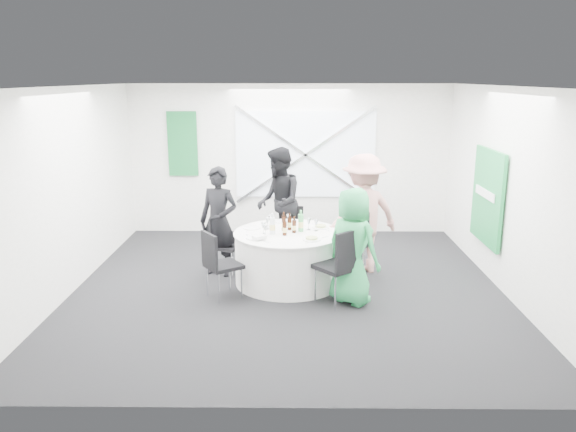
{
  "coord_description": "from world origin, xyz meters",
  "views": [
    {
      "loc": [
        0.08,
        -7.52,
        2.92
      ],
      "look_at": [
        0.0,
        0.2,
        1.0
      ],
      "focal_mm": 35.0,
      "sensor_mm": 36.0,
      "label": 1
    }
  ],
  "objects_px": {
    "chair_back_left": "(223,241)",
    "person_man_back": "(279,202)",
    "chair_front_right": "(341,261)",
    "person_woman_green": "(352,246)",
    "banquet_table": "(288,258)",
    "chair_front_left": "(218,260)",
    "clear_water_bottle": "(272,226)",
    "person_woman_pink": "(363,214)",
    "chair_back_right": "(353,236)",
    "chair_back": "(292,228)",
    "person_man_back_left": "(219,222)",
    "green_water_bottle": "(301,223)"
  },
  "relations": [
    {
      "from": "chair_front_right",
      "to": "person_woman_pink",
      "type": "xyz_separation_m",
      "value": [
        0.43,
        1.33,
        0.3
      ]
    },
    {
      "from": "chair_back_left",
      "to": "person_woman_pink",
      "type": "height_order",
      "value": "person_woman_pink"
    },
    {
      "from": "chair_front_left",
      "to": "chair_back_right",
      "type": "bearing_deg",
      "value": -95.61
    },
    {
      "from": "chair_back",
      "to": "person_woman_green",
      "type": "relative_size",
      "value": 0.54
    },
    {
      "from": "chair_front_left",
      "to": "chair_back_left",
      "type": "bearing_deg",
      "value": -30.92
    },
    {
      "from": "person_woman_pink",
      "to": "green_water_bottle",
      "type": "relative_size",
      "value": 5.86
    },
    {
      "from": "chair_back",
      "to": "chair_back_right",
      "type": "distance_m",
      "value": 1.22
    },
    {
      "from": "person_man_back_left",
      "to": "person_woman_green",
      "type": "xyz_separation_m",
      "value": [
        1.88,
        -1.08,
        -0.05
      ]
    },
    {
      "from": "green_water_bottle",
      "to": "chair_front_right",
      "type": "bearing_deg",
      "value": -59.88
    },
    {
      "from": "chair_front_right",
      "to": "green_water_bottle",
      "type": "distance_m",
      "value": 1.06
    },
    {
      "from": "person_man_back",
      "to": "person_man_back_left",
      "type": "bearing_deg",
      "value": -50.58
    },
    {
      "from": "banquet_table",
      "to": "person_woman_pink",
      "type": "distance_m",
      "value": 1.34
    },
    {
      "from": "green_water_bottle",
      "to": "person_man_back_left",
      "type": "bearing_deg",
      "value": 165.93
    },
    {
      "from": "person_woman_pink",
      "to": "person_woman_green",
      "type": "bearing_deg",
      "value": 53.26
    },
    {
      "from": "chair_front_left",
      "to": "green_water_bottle",
      "type": "distance_m",
      "value": 1.35
    },
    {
      "from": "chair_back_left",
      "to": "person_woman_pink",
      "type": "bearing_deg",
      "value": -64.8
    },
    {
      "from": "banquet_table",
      "to": "chair_front_right",
      "type": "relative_size",
      "value": 1.51
    },
    {
      "from": "chair_front_right",
      "to": "person_man_back_left",
      "type": "bearing_deg",
      "value": -74.54
    },
    {
      "from": "clear_water_bottle",
      "to": "chair_front_left",
      "type": "bearing_deg",
      "value": -141.5
    },
    {
      "from": "chair_back",
      "to": "clear_water_bottle",
      "type": "relative_size",
      "value": 2.85
    },
    {
      "from": "chair_front_left",
      "to": "green_water_bottle",
      "type": "height_order",
      "value": "green_water_bottle"
    },
    {
      "from": "chair_back",
      "to": "person_man_back",
      "type": "xyz_separation_m",
      "value": [
        -0.22,
        0.09,
        0.42
      ]
    },
    {
      "from": "chair_back",
      "to": "person_man_back_left",
      "type": "bearing_deg",
      "value": -139.97
    },
    {
      "from": "person_man_back",
      "to": "clear_water_bottle",
      "type": "distance_m",
      "value": 1.36
    },
    {
      "from": "chair_back",
      "to": "person_man_back",
      "type": "distance_m",
      "value": 0.48
    },
    {
      "from": "chair_back_right",
      "to": "green_water_bottle",
      "type": "bearing_deg",
      "value": -88.66
    },
    {
      "from": "chair_front_right",
      "to": "person_woman_green",
      "type": "height_order",
      "value": "person_woman_green"
    },
    {
      "from": "chair_back_left",
      "to": "person_man_back",
      "type": "xyz_separation_m",
      "value": [
        0.83,
        0.86,
        0.4
      ]
    },
    {
      "from": "banquet_table",
      "to": "clear_water_bottle",
      "type": "relative_size",
      "value": 5.27
    },
    {
      "from": "green_water_bottle",
      "to": "clear_water_bottle",
      "type": "distance_m",
      "value": 0.42
    },
    {
      "from": "person_man_back_left",
      "to": "clear_water_bottle",
      "type": "height_order",
      "value": "person_man_back_left"
    },
    {
      "from": "person_man_back_left",
      "to": "person_woman_pink",
      "type": "distance_m",
      "value": 2.17
    },
    {
      "from": "chair_back",
      "to": "person_woman_pink",
      "type": "xyz_separation_m",
      "value": [
        1.07,
        -0.7,
        0.42
      ]
    },
    {
      "from": "clear_water_bottle",
      "to": "person_woman_green",
      "type": "bearing_deg",
      "value": -31.21
    },
    {
      "from": "person_woman_pink",
      "to": "person_man_back",
      "type": "bearing_deg",
      "value": -55.22
    },
    {
      "from": "chair_back_right",
      "to": "person_man_back_left",
      "type": "xyz_separation_m",
      "value": [
        -2.02,
        -0.05,
        0.24
      ]
    },
    {
      "from": "banquet_table",
      "to": "chair_back",
      "type": "distance_m",
      "value": 1.2
    },
    {
      "from": "person_woman_green",
      "to": "clear_water_bottle",
      "type": "xyz_separation_m",
      "value": [
        -1.07,
        0.65,
        0.1
      ]
    },
    {
      "from": "chair_back_right",
      "to": "chair_front_left",
      "type": "xyz_separation_m",
      "value": [
        -1.91,
        -1.05,
        -0.03
      ]
    },
    {
      "from": "banquet_table",
      "to": "green_water_bottle",
      "type": "bearing_deg",
      "value": 16.86
    },
    {
      "from": "banquet_table",
      "to": "chair_back",
      "type": "height_order",
      "value": "chair_back"
    },
    {
      "from": "chair_front_left",
      "to": "clear_water_bottle",
      "type": "distance_m",
      "value": 0.96
    },
    {
      "from": "chair_front_left",
      "to": "person_man_back",
      "type": "relative_size",
      "value": 0.52
    },
    {
      "from": "banquet_table",
      "to": "chair_back",
      "type": "bearing_deg",
      "value": 87.5
    },
    {
      "from": "chair_front_right",
      "to": "person_woman_pink",
      "type": "relative_size",
      "value": 0.57
    },
    {
      "from": "person_man_back",
      "to": "chair_front_left",
      "type": "bearing_deg",
      "value": -28.94
    },
    {
      "from": "banquet_table",
      "to": "chair_front_left",
      "type": "distance_m",
      "value": 1.14
    },
    {
      "from": "chair_front_right",
      "to": "chair_back_left",
      "type": "bearing_deg",
      "value": -76.74
    },
    {
      "from": "chair_back",
      "to": "person_woman_green",
      "type": "height_order",
      "value": "person_woman_green"
    },
    {
      "from": "person_woman_pink",
      "to": "chair_front_right",
      "type": "bearing_deg",
      "value": 48.28
    }
  ]
}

